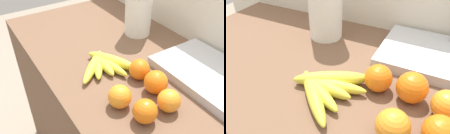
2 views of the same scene
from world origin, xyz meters
The scene contains 9 objects.
wall_back centered at (0.00, 0.36, 0.65)m, with size 1.81×0.06×1.30m, color silver.
banana_bunch centered at (-0.06, -0.11, 0.94)m, with size 0.21×0.24×0.04m.
orange_center centered at (0.15, -0.17, 0.96)m, with size 0.08×0.08×0.08m, color orange.
orange_right centered at (0.16, -0.03, 0.96)m, with size 0.08×0.08×0.08m, color orange.
orange_back_right centered at (0.24, -0.15, 0.96)m, with size 0.08×0.08×0.08m, color orange.
orange_front centered at (0.07, -0.03, 0.96)m, with size 0.08×0.08×0.08m, color orange.
orange_back_left centered at (0.24, -0.06, 0.95)m, with size 0.07×0.07×0.07m, color orange.
paper_towel_roll centered at (-0.21, 0.17, 1.06)m, with size 0.12×0.12×0.31m.
sink_basin centered at (0.23, 0.19, 0.94)m, with size 0.43×0.27×0.23m.
Camera 1 is at (0.61, -0.50, 1.49)m, focal length 39.28 mm.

